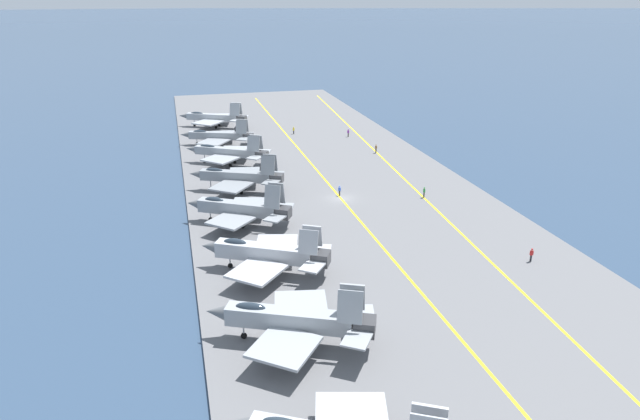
% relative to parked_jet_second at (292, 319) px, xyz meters
% --- Properties ---
extents(ground_plane, '(2000.00, 2000.00, 0.00)m').
position_rel_parked_jet_second_xyz_m(ground_plane, '(37.93, -15.98, -3.08)').
color(ground_plane, '#2D425B').
extents(carrier_deck, '(207.97, 48.81, 0.40)m').
position_rel_parked_jet_second_xyz_m(carrier_deck, '(37.93, -15.98, -2.88)').
color(carrier_deck, slate).
rests_on(carrier_deck, ground).
extents(deck_stripe_foul_line, '(186.76, 13.05, 0.01)m').
position_rel_parked_jet_second_xyz_m(deck_stripe_foul_line, '(37.93, -29.40, -2.67)').
color(deck_stripe_foul_line, yellow).
rests_on(deck_stripe_foul_line, carrier_deck).
extents(deck_stripe_centerline, '(187.17, 0.36, 0.01)m').
position_rel_parked_jet_second_xyz_m(deck_stripe_centerline, '(37.93, -15.98, -2.67)').
color(deck_stripe_centerline, yellow).
rests_on(deck_stripe_centerline, carrier_deck).
extents(parked_jet_second, '(13.59, 16.37, 6.64)m').
position_rel_parked_jet_second_xyz_m(parked_jet_second, '(0.00, 0.00, 0.00)').
color(parked_jet_second, '#93999E').
rests_on(parked_jet_second, carrier_deck).
extents(parked_jet_third, '(13.81, 15.82, 6.33)m').
position_rel_parked_jet_second_xyz_m(parked_jet_third, '(15.28, -0.05, -0.12)').
color(parked_jet_third, '#A8AAAF').
rests_on(parked_jet_third, carrier_deck).
extents(parked_jet_fourth, '(12.91, 15.59, 6.66)m').
position_rel_parked_jet_second_xyz_m(parked_jet_fourth, '(30.92, 1.16, -0.17)').
color(parked_jet_fourth, gray).
rests_on(parked_jet_fourth, carrier_deck).
extents(parked_jet_fifth, '(13.83, 16.08, 6.63)m').
position_rel_parked_jet_second_xyz_m(parked_jet_fifth, '(45.25, -0.32, 0.02)').
color(parked_jet_fifth, gray).
rests_on(parked_jet_fifth, carrier_deck).
extents(parked_jet_sixth, '(13.24, 16.37, 6.19)m').
position_rel_parked_jet_second_xyz_m(parked_jet_sixth, '(61.35, -0.37, -0.12)').
color(parked_jet_sixth, '#93999E').
rests_on(parked_jet_sixth, carrier_deck).
extents(parked_jet_seventh, '(13.43, 16.11, 5.82)m').
position_rel_parked_jet_second_xyz_m(parked_jet_seventh, '(76.50, 0.18, -0.51)').
color(parked_jet_seventh, gray).
rests_on(parked_jet_seventh, carrier_deck).
extents(parked_jet_eighth, '(13.79, 16.99, 6.24)m').
position_rel_parked_jet_second_xyz_m(parked_jet_eighth, '(94.22, -0.35, -0.18)').
color(parked_jet_eighth, '#9EA3A8').
rests_on(parked_jet_eighth, carrier_deck).
extents(crew_purple_vest, '(0.45, 0.45, 1.80)m').
position_rel_parked_jet_second_xyz_m(crew_purple_vest, '(76.96, -29.32, -1.69)').
color(crew_purple_vest, '#383328').
rests_on(crew_purple_vest, carrier_deck).
extents(crew_green_vest, '(0.41, 0.31, 1.79)m').
position_rel_parked_jet_second_xyz_m(crew_green_vest, '(34.76, -29.20, -1.69)').
color(crew_green_vest, '#4C473D').
rests_on(crew_green_vest, carrier_deck).
extents(crew_yellow_vest, '(0.45, 0.46, 1.75)m').
position_rel_parked_jet_second_xyz_m(crew_yellow_vest, '(82.74, -17.74, -1.72)').
color(crew_yellow_vest, '#232328').
rests_on(crew_yellow_vest, carrier_deck).
extents(crew_red_vest, '(0.32, 0.42, 1.80)m').
position_rel_parked_jet_second_xyz_m(crew_red_vest, '(9.81, -32.42, -1.69)').
color(crew_red_vest, '#232328').
rests_on(crew_red_vest, carrier_deck).
extents(crew_blue_vest, '(0.43, 0.46, 1.71)m').
position_rel_parked_jet_second_xyz_m(crew_blue_vest, '(39.12, -16.14, -1.74)').
color(crew_blue_vest, '#383328').
rests_on(crew_blue_vest, carrier_deck).
extents(crew_brown_vest, '(0.45, 0.46, 1.81)m').
position_rel_parked_jet_second_xyz_m(crew_brown_vest, '(62.19, -30.76, -1.68)').
color(crew_brown_vest, '#232328').
rests_on(crew_brown_vest, carrier_deck).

